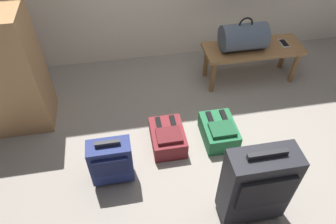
% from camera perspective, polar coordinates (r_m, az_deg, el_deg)
% --- Properties ---
extents(ground_plane, '(6.60, 6.60, 0.00)m').
position_cam_1_polar(ground_plane, '(2.75, 9.01, -7.86)').
color(ground_plane, gray).
extents(bench, '(1.00, 0.36, 0.40)m').
position_cam_1_polar(bench, '(3.36, 15.08, 10.43)').
color(bench, olive).
rests_on(bench, ground).
extents(duffel_bag_slate, '(0.44, 0.26, 0.34)m').
position_cam_1_polar(duffel_bag_slate, '(3.21, 13.52, 13.11)').
color(duffel_bag_slate, '#475160').
rests_on(duffel_bag_slate, bench).
extents(cell_phone, '(0.07, 0.14, 0.01)m').
position_cam_1_polar(cell_phone, '(3.48, 20.30, 11.63)').
color(cell_phone, silver).
rests_on(cell_phone, bench).
extents(suitcase_upright_charcoal, '(0.45, 0.22, 0.71)m').
position_cam_1_polar(suitcase_upright_charcoal, '(2.20, 15.80, -12.70)').
color(suitcase_upright_charcoal, black).
rests_on(suitcase_upright_charcoal, ground).
extents(suitcase_small_navy, '(0.32, 0.19, 0.46)m').
position_cam_1_polar(suitcase_small_navy, '(2.42, -10.29, -8.76)').
color(suitcase_small_navy, navy).
rests_on(suitcase_small_navy, ground).
extents(backpack_maroon, '(0.28, 0.38, 0.21)m').
position_cam_1_polar(backpack_maroon, '(2.72, -0.05, -4.60)').
color(backpack_maroon, maroon).
rests_on(backpack_maroon, ground).
extents(backpack_green, '(0.28, 0.38, 0.21)m').
position_cam_1_polar(backpack_green, '(2.80, 9.21, -3.45)').
color(backpack_green, '#1E6038').
rests_on(backpack_green, ground).
extents(side_cabinet, '(0.56, 0.44, 1.10)m').
position_cam_1_polar(side_cabinet, '(2.96, -27.41, 6.33)').
color(side_cabinet, '#A87A4C').
rests_on(side_cabinet, ground).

